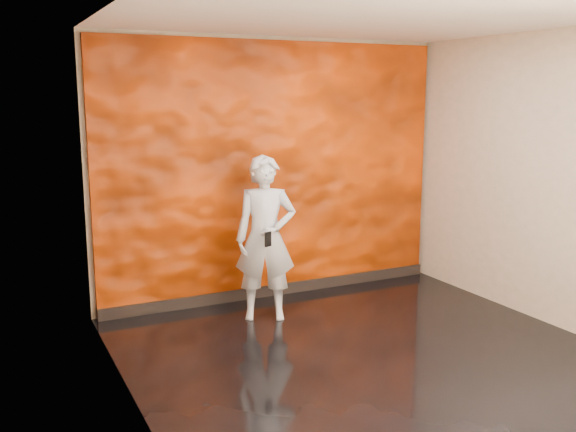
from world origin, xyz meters
name	(u,v)px	position (x,y,z in m)	size (l,w,h in m)	color
room	(377,195)	(0.00, 0.00, 1.40)	(4.02, 4.02, 2.81)	black
feature_wall	(275,171)	(0.00, 1.96, 1.38)	(3.90, 0.06, 2.75)	#FA4600
baseboard	(277,289)	(0.00, 1.92, 0.06)	(3.90, 0.04, 0.12)	black
man	(266,238)	(-0.41, 1.30, 0.81)	(0.59, 0.39, 1.62)	#A9AFBA
phone	(268,239)	(-0.49, 1.08, 0.86)	(0.08, 0.02, 0.14)	black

